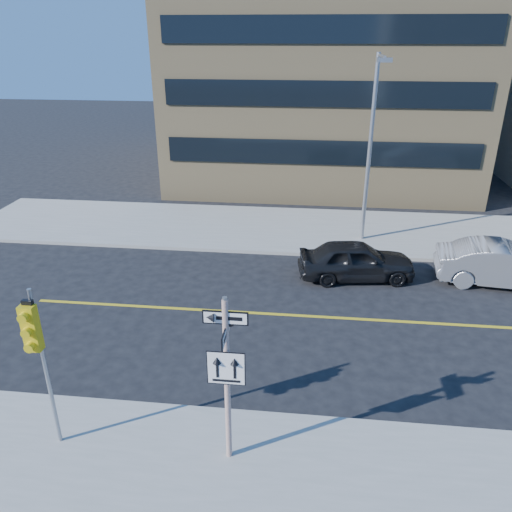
# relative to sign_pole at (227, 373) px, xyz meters

# --- Properties ---
(ground) EXTENTS (120.00, 120.00, 0.00)m
(ground) POSITION_rel_sign_pole_xyz_m (0.00, 2.51, -2.44)
(ground) COLOR black
(ground) RESTS_ON ground
(sign_pole) EXTENTS (0.92, 0.92, 4.06)m
(sign_pole) POSITION_rel_sign_pole_xyz_m (0.00, 0.00, 0.00)
(sign_pole) COLOR silver
(sign_pole) RESTS_ON near_sidewalk
(traffic_signal) EXTENTS (0.32, 0.45, 4.00)m
(traffic_signal) POSITION_rel_sign_pole_xyz_m (-4.00, -0.15, 0.59)
(traffic_signal) COLOR gray
(traffic_signal) RESTS_ON near_sidewalk
(parked_car_a) EXTENTS (2.36, 4.66, 1.52)m
(parked_car_a) POSITION_rel_sign_pole_xyz_m (3.45, 9.67, -1.68)
(parked_car_a) COLOR black
(parked_car_a) RESTS_ON ground
(parked_car_b) EXTENTS (2.25, 5.08, 1.62)m
(parked_car_b) POSITION_rel_sign_pole_xyz_m (8.98, 9.76, -1.63)
(parked_car_b) COLOR slate
(parked_car_b) RESTS_ON ground
(streetlight_a) EXTENTS (0.55, 2.25, 8.00)m
(streetlight_a) POSITION_rel_sign_pole_xyz_m (4.00, 13.27, 2.32)
(streetlight_a) COLOR gray
(streetlight_a) RESTS_ON far_sidewalk
(building_brick) EXTENTS (18.00, 18.00, 18.00)m
(building_brick) POSITION_rel_sign_pole_xyz_m (2.00, 27.51, 6.56)
(building_brick) COLOR tan
(building_brick) RESTS_ON ground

